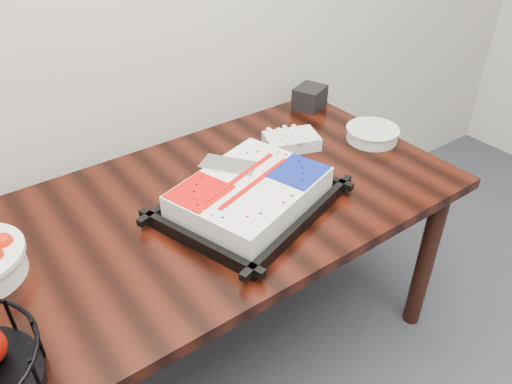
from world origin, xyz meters
TOP-DOWN VIEW (x-y plane):
  - table at (0.00, 2.00)m, footprint 1.80×0.90m
  - cake_tray at (0.14, 1.89)m, footprint 0.62×0.55m
  - plate_stack at (0.80, 1.98)m, footprint 0.21×0.21m
  - fork_bag at (0.51, 2.12)m, footprint 0.23×0.19m
  - napkin_box at (0.80, 2.35)m, footprint 0.17×0.15m

SIDE VIEW (x-z plane):
  - table at x=0.00m, z-range 0.29..1.04m
  - plate_stack at x=0.80m, z-range 0.75..0.80m
  - fork_bag at x=0.51m, z-range 0.75..0.81m
  - napkin_box at x=0.80m, z-range 0.75..0.84m
  - cake_tray at x=0.14m, z-range 0.75..0.85m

